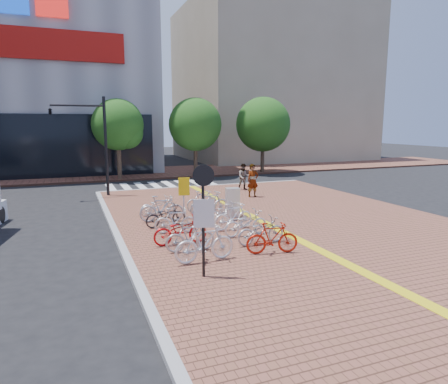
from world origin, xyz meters
name	(u,v)px	position (x,y,z in m)	size (l,w,h in m)	color
ground	(233,240)	(0.00, 0.00, 0.00)	(120.00, 120.00, 0.00)	black
sidewalk	(397,273)	(3.00, -5.00, 0.07)	(14.00, 34.00, 0.15)	brown
tactile_strip	(369,275)	(2.00, -5.00, 0.16)	(0.40, 34.00, 0.01)	yellow
kerb_west	(152,315)	(-4.00, -5.00, 0.08)	(0.25, 34.00, 0.15)	gray
kerb_north	(206,186)	(3.00, 12.00, 0.08)	(14.00, 0.25, 0.15)	gray
far_sidewalk	(139,173)	(0.00, 21.00, 0.07)	(70.00, 8.00, 0.15)	brown
building_beige	(269,85)	(18.00, 32.00, 9.00)	(20.00, 18.00, 18.00)	gray
crosswalk	(163,185)	(0.50, 14.00, 0.01)	(7.50, 4.00, 0.01)	silver
street_trees	(208,126)	(5.04, 17.45, 4.10)	(16.20, 4.60, 6.35)	#38281E
bike_0	(205,243)	(-1.87, -2.32, 0.72)	(0.54, 1.91, 1.15)	white
bike_1	(190,237)	(-1.99, -1.20, 0.64)	(0.46, 1.64, 0.99)	#AAABAF
bike_2	(180,230)	(-2.09, -0.32, 0.65)	(0.66, 1.88, 0.99)	#B80D0F
bike_3	(176,221)	(-1.88, 1.10, 0.64)	(0.46, 1.63, 0.98)	silver
bike_4	(166,216)	(-2.01, 2.23, 0.60)	(0.59, 1.70, 0.89)	black
bike_5	(162,209)	(-1.97, 3.08, 0.72)	(0.53, 1.88, 1.13)	#B4B4B9
bike_6	(158,206)	(-1.88, 4.38, 0.58)	(0.57, 1.63, 0.86)	silver
bike_7	(272,238)	(0.38, -2.36, 0.66)	(0.48, 1.70, 1.02)	#AB1C0C
bike_8	(261,231)	(0.51, -1.30, 0.62)	(0.63, 1.79, 0.94)	#A2A2A6
bike_9	(246,223)	(0.47, -0.14, 0.62)	(0.63, 1.80, 0.94)	silver
bike_10	(233,216)	(0.37, 0.84, 0.68)	(0.50, 1.75, 1.05)	white
bike_11	(224,212)	(0.46, 2.08, 0.57)	(0.56, 1.59, 0.84)	silver
bike_12	(210,204)	(0.25, 3.33, 0.72)	(0.54, 1.90, 1.14)	#B8B8BD
bike_13	(202,201)	(0.27, 4.43, 0.65)	(0.47, 1.67, 1.00)	#B6B5BA
pedestrian_a	(253,181)	(4.11, 6.98, 1.09)	(0.68, 0.45, 1.87)	gray
pedestrian_b	(244,177)	(4.66, 9.45, 0.97)	(0.80, 0.62, 1.64)	#515666
utility_box	(233,202)	(1.18, 2.89, 0.80)	(0.59, 0.43, 1.30)	silver
yellow_sign	(184,190)	(-0.93, 3.35, 1.40)	(0.49, 0.13, 1.80)	#B7B7BC
notice_sign	(204,207)	(-2.27, -3.46, 2.09)	(0.55, 0.22, 3.07)	black
traffic_light_pole	(81,128)	(-4.80, 10.54, 4.03)	(3.02, 1.16, 5.62)	black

